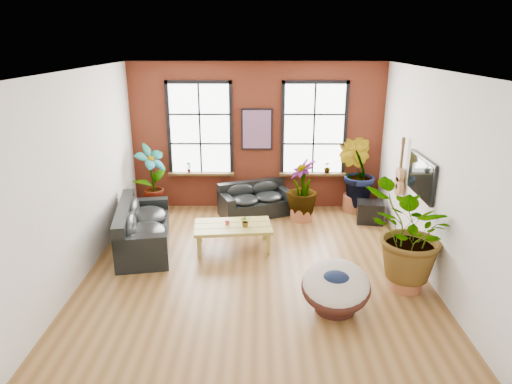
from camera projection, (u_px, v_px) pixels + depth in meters
room at (256, 173)px, 7.95m from camera, size 6.04×6.54×3.54m
sofa_back at (255, 200)px, 10.81m from camera, size 1.83×1.38×0.76m
sofa_left at (141, 229)px, 9.04m from camera, size 1.34×2.38×0.89m
coffee_table at (233, 228)px, 9.02m from camera, size 1.58×1.01×0.58m
papasan_chair at (336, 287)px, 6.91m from camera, size 1.24×1.25×0.79m
poster at (257, 129)px, 10.77m from camera, size 0.74×0.06×0.98m
tv_wall_unit at (414, 178)px, 8.42m from camera, size 0.13×1.86×1.20m
media_box at (370, 212)px, 10.35m from camera, size 0.65×0.57×0.49m
pot_back_left at (154, 206)px, 10.91m from camera, size 0.62×0.62×0.37m
pot_back_right at (354, 203)px, 11.08m from camera, size 0.74×0.74×0.40m
pot_right_wall at (407, 279)px, 7.57m from camera, size 0.67×0.67×0.38m
pot_mid at (301, 212)px, 10.50m from camera, size 0.52×0.52×0.37m
floor_plant_back_left at (152, 176)px, 10.67m from camera, size 0.93×0.98×1.54m
floor_plant_back_right at (356, 172)px, 10.83m from camera, size 1.17×1.14×1.65m
floor_plant_right_wall at (411, 235)px, 7.33m from camera, size 1.95×1.96×1.65m
floor_plant_mid at (302, 187)px, 10.33m from camera, size 0.85×0.85×1.29m
table_plant at (246, 221)px, 8.90m from camera, size 0.23×0.20×0.23m
sill_plant_left at (189, 167)px, 11.02m from camera, size 0.17×0.17×0.27m
sill_plant_right at (327, 167)px, 10.99m from camera, size 0.19×0.19×0.27m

